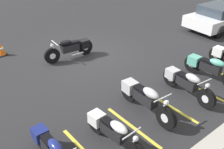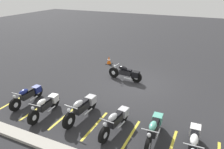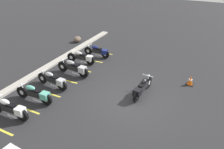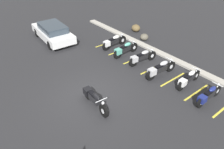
{
  "view_description": "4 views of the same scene",
  "coord_description": "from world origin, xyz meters",
  "px_view_note": "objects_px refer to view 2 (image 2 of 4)",
  "views": [
    {
      "loc": [
        5.58,
        8.39,
        4.8
      ],
      "look_at": [
        0.88,
        2.61,
        0.54
      ],
      "focal_mm": 42.0,
      "sensor_mm": 36.0,
      "label": 1
    },
    {
      "loc": [
        -3.6,
        10.82,
        5.31
      ],
      "look_at": [
        0.85,
        1.4,
        0.95
      ],
      "focal_mm": 35.0,
      "sensor_mm": 36.0,
      "label": 2
    },
    {
      "loc": [
        -8.51,
        -3.07,
        6.41
      ],
      "look_at": [
        0.73,
        1.5,
        0.76
      ],
      "focal_mm": 35.0,
      "sensor_mm": 36.0,
      "label": 3
    },
    {
      "loc": [
        7.39,
        -4.58,
        7.07
      ],
      "look_at": [
        -0.34,
        1.67,
        0.47
      ],
      "focal_mm": 35.0,
      "sensor_mm": 36.0,
      "label": 4
    }
  ],
  "objects_px": {
    "traffic_cone": "(109,60)",
    "parked_bike_2": "(116,120)",
    "motorcycle_black_featured": "(127,73)",
    "parked_bike_3": "(82,107)",
    "parked_bike_1": "(154,128)",
    "parked_bike_5": "(28,95)",
    "parked_bike_0": "(194,142)",
    "parked_bike_4": "(46,105)"
  },
  "relations": [
    {
      "from": "parked_bike_1",
      "to": "parked_bike_4",
      "type": "xyz_separation_m",
      "value": [
        4.7,
        0.36,
        -0.02
      ]
    },
    {
      "from": "parked_bike_3",
      "to": "parked_bike_4",
      "type": "xyz_separation_m",
      "value": [
        1.57,
        0.48,
        -0.04
      ]
    },
    {
      "from": "parked_bike_4",
      "to": "parked_bike_5",
      "type": "distance_m",
      "value": 1.48
    },
    {
      "from": "parked_bike_0",
      "to": "traffic_cone",
      "type": "bearing_deg",
      "value": -138.13
    },
    {
      "from": "motorcycle_black_featured",
      "to": "parked_bike_1",
      "type": "relative_size",
      "value": 0.99
    },
    {
      "from": "traffic_cone",
      "to": "parked_bike_4",
      "type": "bearing_deg",
      "value": 92.8
    },
    {
      "from": "parked_bike_1",
      "to": "parked_bike_3",
      "type": "distance_m",
      "value": 3.13
    },
    {
      "from": "motorcycle_black_featured",
      "to": "parked_bike_4",
      "type": "xyz_separation_m",
      "value": [
        1.83,
        4.87,
        -0.02
      ]
    },
    {
      "from": "parked_bike_4",
      "to": "motorcycle_black_featured",
      "type": "bearing_deg",
      "value": 155.88
    },
    {
      "from": "parked_bike_0",
      "to": "parked_bike_3",
      "type": "distance_m",
      "value": 4.52
    },
    {
      "from": "parked_bike_4",
      "to": "traffic_cone",
      "type": "bearing_deg",
      "value": 179.31
    },
    {
      "from": "motorcycle_black_featured",
      "to": "parked_bike_3",
      "type": "relative_size",
      "value": 0.94
    },
    {
      "from": "parked_bike_3",
      "to": "traffic_cone",
      "type": "distance_m",
      "value": 6.76
    },
    {
      "from": "parked_bike_0",
      "to": "parked_bike_1",
      "type": "bearing_deg",
      "value": -97.88
    },
    {
      "from": "parked_bike_1",
      "to": "parked_bike_5",
      "type": "xyz_separation_m",
      "value": [
        6.12,
        -0.05,
        -0.03
      ]
    },
    {
      "from": "parked_bike_4",
      "to": "traffic_cone",
      "type": "relative_size",
      "value": 3.61
    },
    {
      "from": "parked_bike_0",
      "to": "parked_bike_3",
      "type": "height_order",
      "value": "parked_bike_3"
    },
    {
      "from": "parked_bike_1",
      "to": "parked_bike_5",
      "type": "distance_m",
      "value": 6.12
    },
    {
      "from": "parked_bike_1",
      "to": "parked_bike_2",
      "type": "bearing_deg",
      "value": -88.17
    },
    {
      "from": "parked_bike_2",
      "to": "traffic_cone",
      "type": "height_order",
      "value": "parked_bike_2"
    },
    {
      "from": "parked_bike_0",
      "to": "parked_bike_1",
      "type": "relative_size",
      "value": 1.01
    },
    {
      "from": "parked_bike_0",
      "to": "parked_bike_5",
      "type": "xyz_separation_m",
      "value": [
        7.51,
        -0.19,
        -0.03
      ]
    },
    {
      "from": "parked_bike_0",
      "to": "parked_bike_2",
      "type": "height_order",
      "value": "parked_bike_0"
    },
    {
      "from": "parked_bike_3",
      "to": "parked_bike_4",
      "type": "relative_size",
      "value": 1.1
    },
    {
      "from": "parked_bike_1",
      "to": "parked_bike_3",
      "type": "xyz_separation_m",
      "value": [
        3.13,
        -0.11,
        0.02
      ]
    },
    {
      "from": "parked_bike_5",
      "to": "traffic_cone",
      "type": "height_order",
      "value": "parked_bike_5"
    },
    {
      "from": "parked_bike_2",
      "to": "parked_bike_3",
      "type": "height_order",
      "value": "parked_bike_3"
    },
    {
      "from": "motorcycle_black_featured",
      "to": "parked_bike_2",
      "type": "height_order",
      "value": "motorcycle_black_featured"
    },
    {
      "from": "traffic_cone",
      "to": "parked_bike_1",
      "type": "bearing_deg",
      "value": 127.41
    },
    {
      "from": "parked_bike_2",
      "to": "parked_bike_5",
      "type": "relative_size",
      "value": 1.05
    },
    {
      "from": "parked_bike_3",
      "to": "traffic_cone",
      "type": "xyz_separation_m",
      "value": [
        1.91,
        -6.48,
        -0.21
      ]
    },
    {
      "from": "motorcycle_black_featured",
      "to": "parked_bike_5",
      "type": "xyz_separation_m",
      "value": [
        3.26,
        4.46,
        -0.03
      ]
    },
    {
      "from": "parked_bike_0",
      "to": "parked_bike_5",
      "type": "bearing_deg",
      "value": -93.24
    },
    {
      "from": "parked_bike_2",
      "to": "parked_bike_4",
      "type": "distance_m",
      "value": 3.25
    },
    {
      "from": "parked_bike_1",
      "to": "motorcycle_black_featured",
      "type": "bearing_deg",
      "value": -149.75
    },
    {
      "from": "parked_bike_4",
      "to": "traffic_cone",
      "type": "xyz_separation_m",
      "value": [
        0.34,
        -6.95,
        -0.16
      ]
    },
    {
      "from": "motorcycle_black_featured",
      "to": "parked_bike_2",
      "type": "relative_size",
      "value": 1.01
    },
    {
      "from": "parked_bike_1",
      "to": "parked_bike_2",
      "type": "xyz_separation_m",
      "value": [
        1.46,
        0.1,
        -0.01
      ]
    },
    {
      "from": "parked_bike_1",
      "to": "traffic_cone",
      "type": "xyz_separation_m",
      "value": [
        5.04,
        -6.59,
        -0.18
      ]
    },
    {
      "from": "traffic_cone",
      "to": "parked_bike_2",
      "type": "bearing_deg",
      "value": 118.11
    },
    {
      "from": "parked_bike_1",
      "to": "parked_bike_5",
      "type": "relative_size",
      "value": 1.07
    },
    {
      "from": "motorcycle_black_featured",
      "to": "parked_bike_1",
      "type": "bearing_deg",
      "value": 127.15
    }
  ]
}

